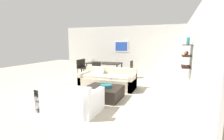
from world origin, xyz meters
name	(u,v)px	position (x,y,z in m)	size (l,w,h in m)	color
ground_plane	(103,90)	(0.00, 0.00, 0.00)	(18.00, 18.00, 0.00)	#BCB29E
back_wall_unit	(133,50)	(0.29, 3.53, 1.35)	(8.40, 0.09, 2.70)	silver
right_wall_shelf_unit	(191,55)	(3.03, 0.59, 1.35)	(0.34, 8.20, 2.70)	silver
sofa_beige	(108,81)	(0.06, 0.34, 0.29)	(2.18, 0.90, 0.78)	beige
loveseat_white	(70,100)	(0.00, -2.12, 0.29)	(1.55, 0.90, 0.78)	white
coffee_table	(103,93)	(0.42, -0.91, 0.19)	(1.14, 1.00, 0.38)	black
decorative_bowl	(106,86)	(0.51, -0.91, 0.43)	(0.38, 0.38, 0.09)	#19666B
dining_table	(104,64)	(-0.91, 2.31, 0.68)	(1.77, 0.91, 0.75)	black
dining_chair_left_near	(81,67)	(-2.20, 2.11, 0.50)	(0.44, 0.44, 0.88)	black
dining_chair_foot	(97,70)	(-0.91, 1.45, 0.50)	(0.44, 0.44, 0.88)	black
dining_chair_right_far	(129,68)	(0.38, 2.52, 0.50)	(0.44, 0.44, 0.88)	black
dining_chair_left_far	(85,66)	(-2.20, 2.52, 0.50)	(0.44, 0.44, 0.88)	black
wine_glass_left_near	(92,60)	(-1.57, 2.20, 0.87)	(0.07, 0.07, 0.17)	silver
wine_glass_foot	(101,61)	(-0.91, 1.92, 0.87)	(0.07, 0.07, 0.18)	silver
wine_glass_right_far	(117,61)	(-0.24, 2.42, 0.86)	(0.08, 0.08, 0.16)	silver
wine_glass_left_far	(94,60)	(-1.57, 2.42, 0.86)	(0.08, 0.08, 0.16)	silver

